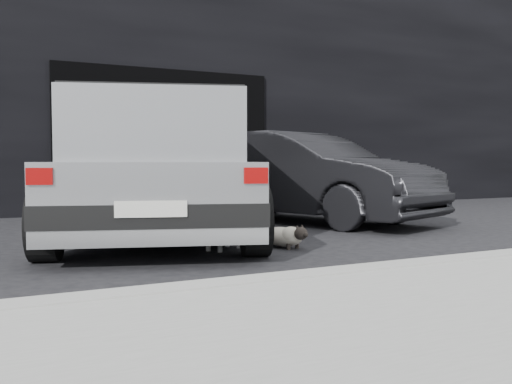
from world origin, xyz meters
name	(u,v)px	position (x,y,z in m)	size (l,w,h in m)	color
ground	(191,243)	(0.00, 0.00, 0.00)	(80.00, 80.00, 0.00)	black
building_facade	(137,87)	(1.00, 6.00, 2.50)	(34.00, 4.00, 5.00)	black
garage_opening	(166,141)	(1.00, 3.99, 1.30)	(4.00, 0.10, 2.60)	black
curb	(419,268)	(1.00, -2.60, 0.06)	(18.00, 0.25, 0.12)	gray
silver_hatchback	(156,163)	(-0.22, 0.56, 0.91)	(3.31, 4.91, 1.66)	#A8AAAC
second_car	(304,177)	(2.36, 1.40, 0.69)	(1.46, 4.18, 1.38)	black
cat_siamese	(285,236)	(0.77, -0.82, 0.12)	(0.41, 0.76, 0.27)	beige
cat_white	(226,230)	(0.17, -0.61, 0.20)	(0.75, 0.59, 0.41)	silver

